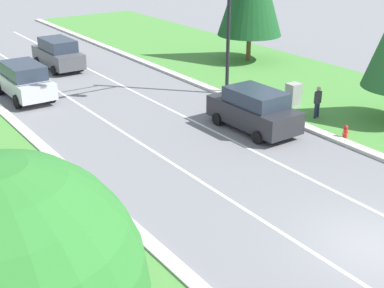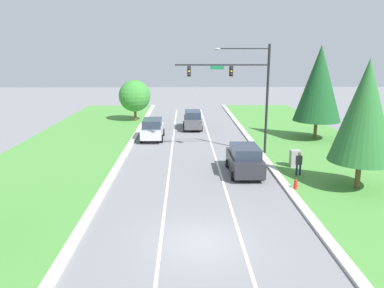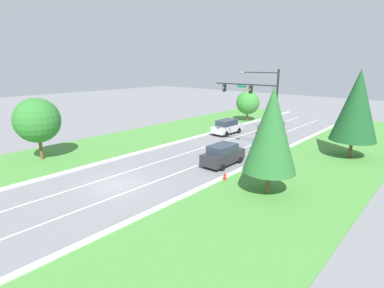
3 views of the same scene
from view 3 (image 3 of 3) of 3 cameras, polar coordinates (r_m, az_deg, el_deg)
ground_plane at (r=24.89m, az=-14.33°, el=-7.57°), size 160.00×160.00×0.00m
curb_strip_right at (r=20.78m, az=-5.28°, el=-11.58°), size 0.50×90.00×0.15m
curb_strip_left at (r=29.47m, az=-20.60°, el=-4.36°), size 0.50×90.00×0.15m
grass_verge_right at (r=17.79m, az=6.94°, el=-16.66°), size 10.00×90.00×0.08m
grass_verge_left at (r=34.04m, az=-24.81°, el=-2.32°), size 10.00×90.00×0.08m
lane_stripe_inner_left at (r=26.31m, az=-16.57°, el=-6.48°), size 0.14×81.00×0.01m
lane_stripe_inner_right at (r=23.52m, az=-11.81°, el=-8.76°), size 0.14×81.00×0.01m
traffic_signal_mast at (r=31.78m, az=12.53°, el=8.30°), size 7.53×0.41×8.89m
charcoal_suv at (r=28.67m, az=5.91°, el=-2.01°), size 2.24×4.74×1.99m
silver_suv at (r=41.44m, az=6.67°, el=3.30°), size 2.18×4.91×2.01m
graphite_suv at (r=43.79m, az=14.90°, el=3.50°), size 2.10×4.81×2.01m
utility_cabinet at (r=27.92m, az=14.02°, el=-3.62°), size 0.70×0.60×1.32m
pedestrian at (r=26.31m, az=11.36°, el=-3.97°), size 0.42×0.31×1.69m
fire_hydrant at (r=24.88m, az=6.26°, el=-6.33°), size 0.34×0.20×0.70m
conifer_near_right_tree at (r=33.81m, az=28.88°, el=6.46°), size 4.43×4.43×8.97m
oak_near_left_tree at (r=51.04m, az=10.58°, el=7.74°), size 3.85×3.85×5.08m
conifer_far_right_tree at (r=21.77m, az=14.90°, el=2.56°), size 3.81×3.81×7.91m
oak_far_left_tree at (r=32.94m, az=-27.40°, el=4.00°), size 4.38×4.38×6.22m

